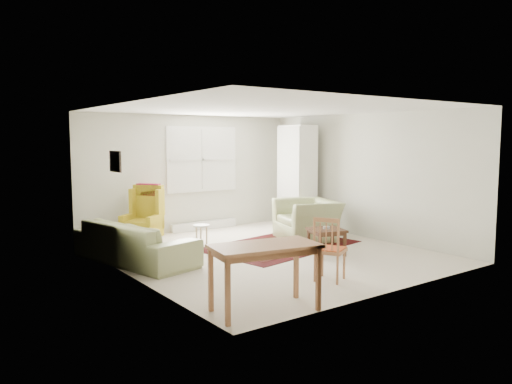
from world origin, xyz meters
TOP-DOWN VIEW (x-y plane):
  - room at (0.02, 0.21)m, footprint 5.04×5.54m
  - rug at (0.57, 0.33)m, footprint 3.06×2.26m
  - sofa at (-2.10, 0.73)m, footprint 1.40×2.41m
  - armchair at (1.42, 0.51)m, footprint 1.34×1.45m
  - wingback_chair at (-1.38, 2.14)m, footprint 0.94×0.93m
  - coffee_table at (0.78, -0.70)m, footprint 0.70×0.70m
  - stool at (-0.65, 1.13)m, footprint 0.33×0.33m
  - cabinet at (2.10, 1.62)m, footprint 0.59×0.97m
  - desk at (-1.80, -2.35)m, footprint 1.33×0.83m
  - desk_chair at (-0.30, -1.88)m, footprint 0.54×0.54m

SIDE VIEW (x-z plane):
  - rug at x=0.57m, z-range 0.00..0.03m
  - stool at x=-0.65m, z-range 0.00..0.42m
  - coffee_table at x=0.78m, z-range 0.00..0.45m
  - desk at x=-1.80m, z-range 0.00..0.78m
  - sofa at x=-2.10m, z-range 0.00..0.92m
  - desk_chair at x=-0.30m, z-range 0.00..0.92m
  - armchair at x=1.42m, z-range 0.00..0.94m
  - wingback_chair at x=-1.38m, z-range 0.00..1.12m
  - cabinet at x=2.10m, z-range 0.00..2.29m
  - room at x=0.02m, z-range 0.00..2.51m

